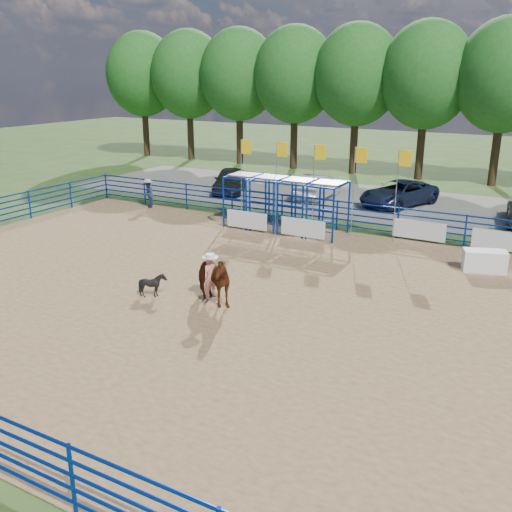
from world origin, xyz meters
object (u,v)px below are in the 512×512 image
(car_b, at_px, (318,186))
(spectator_cowboy, at_px, (148,194))
(calf, at_px, (153,285))
(horse_and_rider, at_px, (211,277))
(car_a, at_px, (230,180))
(car_c, at_px, (399,193))
(announcer_table, at_px, (484,261))

(car_b, bearing_deg, spectator_cowboy, 42.66)
(spectator_cowboy, bearing_deg, calf, -50.10)
(car_b, bearing_deg, calf, 93.37)
(spectator_cowboy, height_order, car_b, spectator_cowboy)
(horse_and_rider, relative_size, spectator_cowboy, 1.54)
(car_a, bearing_deg, car_c, -14.76)
(car_a, bearing_deg, calf, -89.38)
(spectator_cowboy, height_order, car_a, spectator_cowboy)
(calf, bearing_deg, spectator_cowboy, 54.77)
(announcer_table, xyz_separation_m, spectator_cowboy, (-18.39, 2.20, 0.38))
(calf, bearing_deg, announcer_table, -34.07)
(spectator_cowboy, relative_size, car_b, 0.36)
(calf, xyz_separation_m, spectator_cowboy, (-8.81, 10.54, 0.37))
(car_b, height_order, car_c, car_b)
(horse_and_rider, distance_m, calf, 2.19)
(calf, height_order, car_c, car_c)
(announcer_table, height_order, calf, calf)
(car_a, bearing_deg, announcer_table, -48.94)
(announcer_table, xyz_separation_m, horse_and_rider, (-7.50, -7.86, 0.52))
(announcer_table, height_order, car_c, car_c)
(car_c, bearing_deg, calf, -78.84)
(announcer_table, relative_size, calf, 1.83)
(calf, distance_m, spectator_cowboy, 13.75)
(announcer_table, xyz_separation_m, car_a, (-16.69, 8.28, 0.34))
(car_c, bearing_deg, announcer_table, -35.84)
(horse_and_rider, xyz_separation_m, spectator_cowboy, (-10.89, 10.06, -0.14))
(announcer_table, distance_m, car_c, 11.50)
(car_a, bearing_deg, spectator_cowboy, -128.18)
(horse_and_rider, bearing_deg, car_a, 119.66)
(spectator_cowboy, bearing_deg, announcer_table, -6.83)
(horse_and_rider, distance_m, car_a, 18.58)
(spectator_cowboy, bearing_deg, car_c, 31.52)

